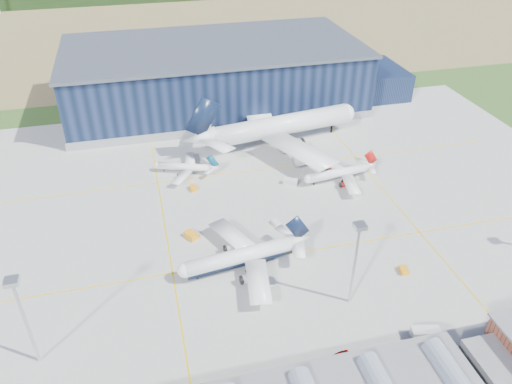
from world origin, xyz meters
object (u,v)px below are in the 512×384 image
object	(u,v)px
airliner_navy	(240,250)
car_a	(342,354)
light_mast_center	(356,251)
car_b	(337,370)
gse_van_b	(290,182)
airliner_regional	(184,163)
light_mast_west	(21,308)
gse_tug_c	(193,188)
gse_cart_a	(276,223)
hangar	(221,78)
gse_tug_a	(191,235)
gse_tug_b	(404,270)
airliner_widebody	(282,115)
gse_van_a	(425,334)
airliner_red	(338,169)

from	to	relation	value
airliner_navy	car_a	xyz separation A→B (m)	(14.94, -32.38, -5.41)
light_mast_center	car_b	distance (m)	25.51
airliner_navy	gse_van_b	size ratio (longest dim) A/B	8.22
airliner_navy	airliner_regional	distance (m)	51.88
light_mast_west	gse_tug_c	distance (m)	72.36
gse_cart_a	car_b	size ratio (longest dim) A/B	0.75
hangar	light_mast_west	bearing A→B (deg)	-116.71
light_mast_west	gse_cart_a	xyz separation A→B (m)	(61.47, 33.67, -14.84)
gse_tug_a	car_b	xyz separation A→B (m)	(22.95, -51.56, -0.22)
car_a	gse_tug_b	bearing A→B (deg)	-59.95
light_mast_west	car_b	xyz separation A→B (m)	(59.67, -18.00, -14.83)
hangar	gse_van_b	world-z (taller)	hangar
light_mast_west	light_mast_center	bearing A→B (deg)	0.00
light_mast_west	gse_cart_a	size ratio (longest dim) A/B	8.36
light_mast_center	airliner_regional	xyz separation A→B (m)	(-30.70, 69.22, -11.74)
car_a	car_b	distance (m)	4.39
light_mast_west	airliner_widebody	xyz separation A→B (m)	(77.61, 82.33, -4.25)
airliner_regional	gse_tug_b	world-z (taller)	airliner_regional
hangar	gse_tug_a	xyz separation A→B (m)	(-26.09, -91.25, -10.79)
gse_cart_a	gse_van_b	size ratio (longest dim) A/B	0.62
light_mast_center	gse_cart_a	distance (m)	37.77
car_a	car_b	size ratio (longest dim) A/B	0.93
hangar	car_a	size ratio (longest dim) A/B	42.91
hangar	gse_van_b	distance (m)	72.72
gse_tug_b	gse_van_b	world-z (taller)	gse_van_b
hangar	gse_van_b	size ratio (longest dim) A/B	32.49
airliner_widebody	car_a	xyz separation A→B (m)	(-15.45, -96.71, -10.61)
gse_tug_b	car_a	size ratio (longest dim) A/B	0.87
gse_van_a	car_b	size ratio (longest dim) A/B	1.69
gse_tug_b	gse_van_b	xyz separation A→B (m)	(-15.47, 47.37, 0.39)
light_mast_center	gse_van_b	xyz separation A→B (m)	(2.03, 53.45, -14.41)
airliner_navy	gse_van_a	distance (m)	47.47
light_mast_west	gse_tug_a	world-z (taller)	light_mast_west
airliner_navy	gse_tug_b	bearing A→B (deg)	156.15
gse_van_a	car_a	world-z (taller)	gse_van_a
hangar	airliner_widebody	size ratio (longest dim) A/B	2.11
hangar	airliner_red	xyz separation A→B (m)	(24.96, -72.80, -7.17)
light_mast_center	airliner_regional	size ratio (longest dim) A/B	1.02
airliner_navy	gse_van_b	world-z (taller)	airliner_navy
light_mast_west	car_b	world-z (taller)	light_mast_west
light_mast_west	airliner_regional	world-z (taller)	light_mast_west
airliner_regional	gse_cart_a	bearing A→B (deg)	142.48
airliner_navy	airliner_red	world-z (taller)	airliner_navy
light_mast_west	airliner_regional	xyz separation A→B (m)	(39.30, 69.22, -11.74)
light_mast_west	gse_tug_b	bearing A→B (deg)	3.97
gse_van_b	car_a	distance (m)	68.55
gse_tug_a	gse_van_a	bearing A→B (deg)	-75.77
car_a	car_b	xyz separation A→B (m)	(-2.49, -3.62, 0.02)
gse_van_a	gse_van_b	xyz separation A→B (m)	(-9.60, 67.83, -0.32)
light_mast_center	airliner_red	distance (m)	56.04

